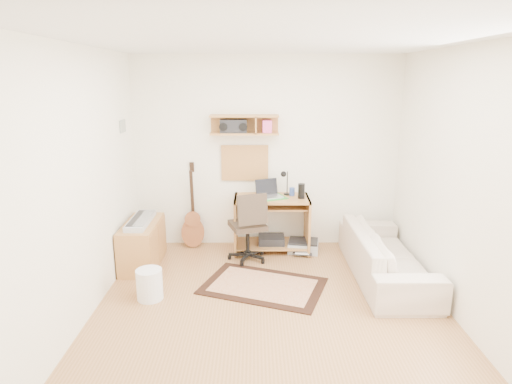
{
  "coord_description": "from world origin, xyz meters",
  "views": [
    {
      "loc": [
        -0.17,
        -3.91,
        2.29
      ],
      "look_at": [
        -0.15,
        1.05,
        1.0
      ],
      "focal_mm": 30.73,
      "sensor_mm": 36.0,
      "label": 1
    }
  ],
  "objects_px": {
    "desk": "(272,224)",
    "task_chair": "(248,225)",
    "sofa": "(386,247)",
    "cabinet": "(142,244)",
    "printer": "(303,245)"
  },
  "relations": [
    {
      "from": "desk",
      "to": "task_chair",
      "type": "xyz_separation_m",
      "value": [
        -0.32,
        -0.33,
        0.09
      ]
    },
    {
      "from": "sofa",
      "to": "task_chair",
      "type": "bearing_deg",
      "value": 72.48
    },
    {
      "from": "desk",
      "to": "cabinet",
      "type": "relative_size",
      "value": 1.11
    },
    {
      "from": "task_chair",
      "to": "sofa",
      "type": "xyz_separation_m",
      "value": [
        1.64,
        -0.52,
        -0.09
      ]
    },
    {
      "from": "cabinet",
      "to": "printer",
      "type": "distance_m",
      "value": 2.13
    },
    {
      "from": "task_chair",
      "to": "sofa",
      "type": "relative_size",
      "value": 0.49
    },
    {
      "from": "desk",
      "to": "task_chair",
      "type": "bearing_deg",
      "value": -134.57
    },
    {
      "from": "cabinet",
      "to": "sofa",
      "type": "xyz_separation_m",
      "value": [
        2.96,
        -0.37,
        0.1
      ]
    },
    {
      "from": "cabinet",
      "to": "sofa",
      "type": "height_order",
      "value": "sofa"
    },
    {
      "from": "cabinet",
      "to": "sofa",
      "type": "distance_m",
      "value": 2.98
    },
    {
      "from": "cabinet",
      "to": "task_chair",
      "type": "bearing_deg",
      "value": 6.46
    },
    {
      "from": "printer",
      "to": "sofa",
      "type": "xyz_separation_m",
      "value": [
        0.88,
        -0.79,
        0.29
      ]
    },
    {
      "from": "desk",
      "to": "task_chair",
      "type": "relative_size",
      "value": 1.07
    },
    {
      "from": "desk",
      "to": "sofa",
      "type": "height_order",
      "value": "desk"
    },
    {
      "from": "task_chair",
      "to": "cabinet",
      "type": "height_order",
      "value": "task_chair"
    }
  ]
}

